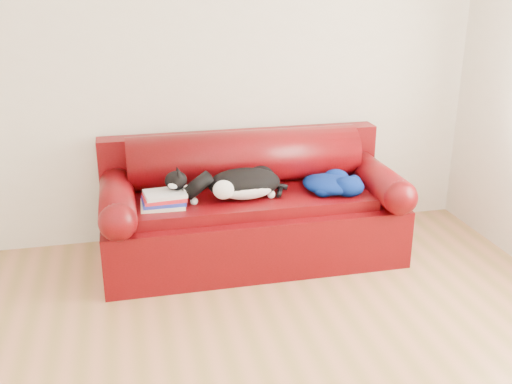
# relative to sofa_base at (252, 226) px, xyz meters

# --- Properties ---
(room_shell) EXTENTS (4.52, 4.02, 2.61)m
(room_shell) POSITION_rel_sofa_base_xyz_m (-0.26, -1.48, 1.43)
(room_shell) COLOR beige
(room_shell) RESTS_ON ground
(sofa_base) EXTENTS (2.10, 0.90, 0.50)m
(sofa_base) POSITION_rel_sofa_base_xyz_m (0.00, 0.00, 0.00)
(sofa_base) COLOR #370202
(sofa_base) RESTS_ON ground
(sofa_back) EXTENTS (2.10, 1.01, 0.88)m
(sofa_back) POSITION_rel_sofa_base_xyz_m (-0.00, 0.24, 0.30)
(sofa_back) COLOR #370202
(sofa_back) RESTS_ON ground
(book_stack) EXTENTS (0.30, 0.23, 0.10)m
(book_stack) POSITION_rel_sofa_base_xyz_m (-0.63, -0.13, 0.31)
(book_stack) COLOR silver
(book_stack) RESTS_ON sofa_base
(cat) EXTENTS (0.72, 0.46, 0.26)m
(cat) POSITION_rel_sofa_base_xyz_m (-0.07, -0.10, 0.36)
(cat) COLOR black
(cat) RESTS_ON sofa_base
(blanket) EXTENTS (0.47, 0.48, 0.14)m
(blanket) POSITION_rel_sofa_base_xyz_m (0.56, -0.11, 0.32)
(blanket) COLOR #020E40
(blanket) RESTS_ON sofa_base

